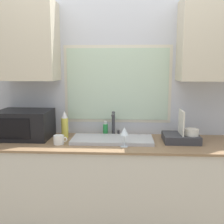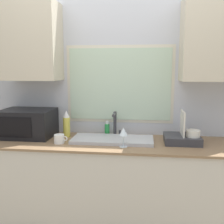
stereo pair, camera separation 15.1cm
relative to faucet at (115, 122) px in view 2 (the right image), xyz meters
The scene contains 10 objects.
countertop 0.62m from the faucet, 80.44° to the right, with size 2.45×0.64×0.89m.
wall_back 0.39m from the faucet, 73.62° to the left, with size 6.00×0.38×2.60m.
sink_basin 0.21m from the faucet, 91.47° to the right, with size 0.74×0.32×0.03m.
faucet is the anchor object (origin of this frame).
microwave 0.86m from the faucet, behind, with size 0.50×0.39×0.27m.
dish_rack 0.66m from the faucet, 13.73° to the right, with size 0.31×0.28×0.29m.
spray_bottle 0.48m from the faucet, behind, with size 0.07×0.07×0.26m.
soap_bottle 0.12m from the faucet, 160.29° to the left, with size 0.05×0.05×0.15m.
mug_near_sink 0.56m from the faucet, 147.96° to the right, with size 0.12×0.09×0.08m.
wine_glass 0.36m from the faucet, 72.32° to the right, with size 0.08×0.08×0.17m.
Camera 2 is at (0.24, -2.00, 1.54)m, focal length 42.00 mm.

